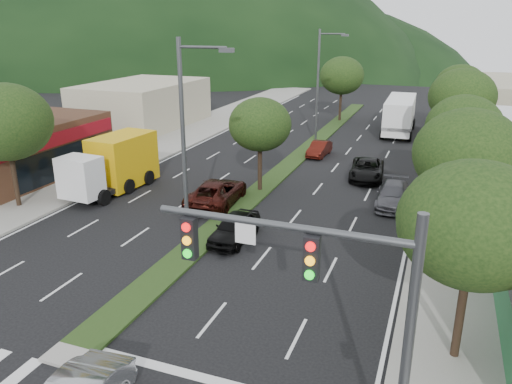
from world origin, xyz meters
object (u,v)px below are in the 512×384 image
at_px(tree_r_e, 460,86).
at_px(motorhome, 400,115).
at_px(traffic_signal, 338,303).
at_px(car_queue_a, 235,228).
at_px(tree_r_b, 468,155).
at_px(car_queue_d, 367,169).
at_px(tree_med_near, 260,125).
at_px(tree_r_a, 474,224).
at_px(suv_maroon, 217,192).
at_px(tree_r_c, 464,127).
at_px(tree_med_far, 342,76).
at_px(car_queue_b, 393,195).
at_px(box_truck, 115,165).
at_px(tree_r_d, 462,97).
at_px(car_queue_c, 319,149).
at_px(streetlight_near, 187,140).
at_px(streetlight_mid, 320,81).
at_px(tree_l_a, 6,122).

bearing_deg(tree_r_e, motorhome, -176.69).
height_order(traffic_signal, car_queue_a, traffic_signal).
bearing_deg(tree_r_b, car_queue_d, 117.38).
bearing_deg(tree_med_near, tree_r_a, -49.40).
bearing_deg(tree_med_near, suv_maroon, -115.92).
height_order(tree_r_c, tree_med_far, tree_med_far).
distance_m(tree_r_b, car_queue_b, 8.39).
xyz_separation_m(tree_med_near, tree_med_far, (0.00, 26.00, 0.58)).
height_order(tree_r_a, tree_r_c, tree_r_a).
relative_size(car_queue_a, car_queue_b, 0.88).
relative_size(tree_r_b, tree_r_c, 1.07).
bearing_deg(tree_r_e, tree_med_far, 161.57).
relative_size(tree_r_a, box_truck, 0.91).
distance_m(tree_r_e, tree_med_near, 25.06).
bearing_deg(box_truck, tree_r_d, -140.42).
bearing_deg(tree_r_d, tree_med_far, 130.60).
xyz_separation_m(tree_r_d, car_queue_d, (-5.83, -6.75, -4.50)).
distance_m(tree_r_e, car_queue_c, 16.33).
distance_m(tree_med_near, car_queue_a, 8.80).
xyz_separation_m(traffic_signal, suv_maroon, (-10.62, 16.27, -3.88)).
distance_m(tree_r_b, car_queue_c, 19.85).
xyz_separation_m(car_queue_a, car_queue_d, (4.67, 13.07, -0.01)).
xyz_separation_m(tree_med_far, motorhome, (6.79, -4.30, -3.15)).
distance_m(tree_r_d, tree_med_near, 16.99).
distance_m(tree_med_near, box_truck, 9.91).
bearing_deg(car_queue_d, motorhome, 82.66).
relative_size(tree_r_b, motorhome, 0.76).
bearing_deg(car_queue_b, streetlight_near, -131.13).
relative_size(tree_r_c, tree_med_far, 0.93).
distance_m(traffic_signal, tree_r_a, 6.29).
xyz_separation_m(car_queue_b, car_queue_d, (-2.32, 5.00, 0.01)).
distance_m(tree_r_b, streetlight_mid, 24.09).
bearing_deg(streetlight_mid, tree_l_a, -118.92).
xyz_separation_m(tree_r_c, car_queue_c, (-10.50, 8.25, -4.14)).
distance_m(traffic_signal, tree_r_c, 21.74).
bearing_deg(car_queue_b, tree_r_b, -62.87).
height_order(tree_l_a, motorhome, tree_l_a).
xyz_separation_m(traffic_signal, tree_med_far, (-9.03, 45.54, 0.36)).
xyz_separation_m(tree_r_d, streetlight_mid, (-11.79, 3.00, 0.40)).
distance_m(tree_r_e, box_truck, 32.88).
distance_m(tree_r_b, car_queue_a, 11.51).
bearing_deg(car_queue_c, tree_l_a, -124.62).
height_order(traffic_signal, car_queue_d, traffic_signal).
distance_m(tree_r_d, box_truck, 26.10).
bearing_deg(box_truck, streetlight_mid, -113.09).
relative_size(car_queue_a, motorhome, 0.44).
xyz_separation_m(tree_r_c, car_queue_d, (-5.83, 3.25, -4.07)).
height_order(tree_r_a, tree_med_far, tree_med_far).
bearing_deg(tree_r_e, traffic_signal, -94.09).
distance_m(tree_r_a, tree_r_d, 26.00).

